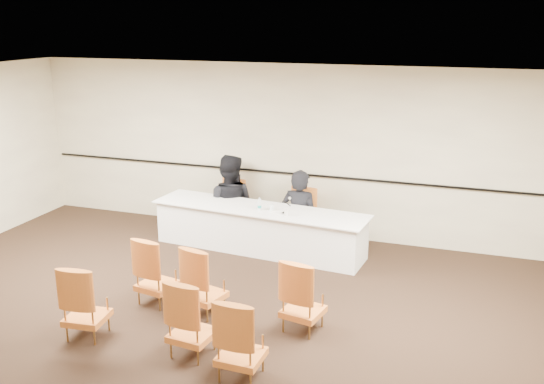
{
  "coord_description": "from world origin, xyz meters",
  "views": [
    {
      "loc": [
        2.99,
        -5.91,
        3.76
      ],
      "look_at": [
        0.04,
        2.6,
        1.14
      ],
      "focal_mm": 40.0,
      "sensor_mm": 36.0,
      "label": 1
    }
  ],
  "objects_px": {
    "panelist_second": "(229,208)",
    "aud_chair_front_mid": "(204,280)",
    "panelist_main_chair": "(300,217)",
    "aud_chair_back_right": "(241,338)",
    "aud_chair_back_left": "(86,300)",
    "panelist_second_chair": "(229,207)",
    "coffee_cup": "(286,212)",
    "water_bottle": "(259,204)",
    "aud_chair_front_left": "(156,270)",
    "aud_chair_back_mid": "(192,317)",
    "microphone": "(285,206)",
    "aud_chair_front_right": "(303,295)",
    "panel_table": "(259,229)",
    "drinking_glass": "(272,207)",
    "panelist_main": "(299,222)"
  },
  "relations": [
    {
      "from": "panelist_second_chair",
      "to": "aud_chair_front_right",
      "type": "bearing_deg",
      "value": -47.59
    },
    {
      "from": "panelist_main_chair",
      "to": "panelist_second_chair",
      "type": "bearing_deg",
      "value": 180.0
    },
    {
      "from": "water_bottle",
      "to": "aud_chair_back_left",
      "type": "relative_size",
      "value": 0.22
    },
    {
      "from": "coffee_cup",
      "to": "aud_chair_back_left",
      "type": "height_order",
      "value": "aud_chair_back_left"
    },
    {
      "from": "panelist_second_chair",
      "to": "aud_chair_back_left",
      "type": "xyz_separation_m",
      "value": [
        -0.18,
        -3.98,
        0.0
      ]
    },
    {
      "from": "panel_table",
      "to": "aud_chair_front_right",
      "type": "bearing_deg",
      "value": -53.06
    },
    {
      "from": "panelist_main_chair",
      "to": "microphone",
      "type": "xyz_separation_m",
      "value": [
        -0.06,
        -0.63,
        0.38
      ]
    },
    {
      "from": "aud_chair_front_right",
      "to": "aud_chair_back_left",
      "type": "distance_m",
      "value": 2.63
    },
    {
      "from": "coffee_cup",
      "to": "aud_chair_back_left",
      "type": "relative_size",
      "value": 0.12
    },
    {
      "from": "aud_chair_front_left",
      "to": "aud_chair_back_mid",
      "type": "distance_m",
      "value": 1.48
    },
    {
      "from": "aud_chair_back_left",
      "to": "aud_chair_back_right",
      "type": "xyz_separation_m",
      "value": [
        2.09,
        -0.2,
        0.0
      ]
    },
    {
      "from": "coffee_cup",
      "to": "aud_chair_back_right",
      "type": "bearing_deg",
      "value": -80.42
    },
    {
      "from": "panelist_main_chair",
      "to": "aud_chair_front_right",
      "type": "height_order",
      "value": "same"
    },
    {
      "from": "panelist_main",
      "to": "aud_chair_back_left",
      "type": "bearing_deg",
      "value": 73.12
    },
    {
      "from": "microphone",
      "to": "panelist_second_chair",
      "type": "bearing_deg",
      "value": 166.73
    },
    {
      "from": "drinking_glass",
      "to": "coffee_cup",
      "type": "height_order",
      "value": "coffee_cup"
    },
    {
      "from": "drinking_glass",
      "to": "coffee_cup",
      "type": "distance_m",
      "value": 0.36
    },
    {
      "from": "microphone",
      "to": "drinking_glass",
      "type": "bearing_deg",
      "value": 179.3
    },
    {
      "from": "panelist_main_chair",
      "to": "aud_chair_back_right",
      "type": "distance_m",
      "value": 4.1
    },
    {
      "from": "panelist_second",
      "to": "aud_chair_front_mid",
      "type": "bearing_deg",
      "value": 99.74
    },
    {
      "from": "aud_chair_front_mid",
      "to": "panel_table",
      "type": "bearing_deg",
      "value": 106.52
    },
    {
      "from": "microphone",
      "to": "aud_chair_back_left",
      "type": "xyz_separation_m",
      "value": [
        -1.47,
        -3.23,
        -0.38
      ]
    },
    {
      "from": "microphone",
      "to": "coffee_cup",
      "type": "height_order",
      "value": "microphone"
    },
    {
      "from": "aud_chair_front_right",
      "to": "aud_chair_front_mid",
      "type": "bearing_deg",
      "value": -169.23
    },
    {
      "from": "panelist_second_chair",
      "to": "microphone",
      "type": "xyz_separation_m",
      "value": [
        1.29,
        -0.76,
        0.38
      ]
    },
    {
      "from": "aud_chair_front_right",
      "to": "aud_chair_back_right",
      "type": "bearing_deg",
      "value": -94.91
    },
    {
      "from": "water_bottle",
      "to": "aud_chair_front_mid",
      "type": "distance_m",
      "value": 2.28
    },
    {
      "from": "panelist_second",
      "to": "drinking_glass",
      "type": "bearing_deg",
      "value": 139.63
    },
    {
      "from": "panel_table",
      "to": "aud_chair_front_right",
      "type": "xyz_separation_m",
      "value": [
        1.45,
        -2.35,
        0.11
      ]
    },
    {
      "from": "drinking_glass",
      "to": "coffee_cup",
      "type": "bearing_deg",
      "value": -30.07
    },
    {
      "from": "aud_chair_back_left",
      "to": "aud_chair_back_right",
      "type": "distance_m",
      "value": 2.1
    },
    {
      "from": "aud_chair_front_right",
      "to": "coffee_cup",
      "type": "bearing_deg",
      "value": 123.68
    },
    {
      "from": "microphone",
      "to": "aud_chair_front_right",
      "type": "height_order",
      "value": "microphone"
    },
    {
      "from": "water_bottle",
      "to": "aud_chair_back_mid",
      "type": "height_order",
      "value": "aud_chair_back_mid"
    },
    {
      "from": "coffee_cup",
      "to": "aud_chair_back_left",
      "type": "bearing_deg",
      "value": -116.08
    },
    {
      "from": "panel_table",
      "to": "aud_chair_back_mid",
      "type": "xyz_separation_m",
      "value": [
        0.41,
        -3.31,
        0.11
      ]
    },
    {
      "from": "water_bottle",
      "to": "drinking_glass",
      "type": "distance_m",
      "value": 0.21
    },
    {
      "from": "panelist_main",
      "to": "panelist_main_chair",
      "type": "relative_size",
      "value": 1.93
    },
    {
      "from": "panel_table",
      "to": "panelist_main_chair",
      "type": "bearing_deg",
      "value": 47.56
    },
    {
      "from": "aud_chair_front_mid",
      "to": "panelist_second",
      "type": "bearing_deg",
      "value": 120.87
    },
    {
      "from": "panelist_main_chair",
      "to": "aud_chair_back_right",
      "type": "xyz_separation_m",
      "value": [
        0.56,
        -4.06,
        0.0
      ]
    },
    {
      "from": "panelist_main",
      "to": "panelist_second",
      "type": "distance_m",
      "value": 1.36
    },
    {
      "from": "panelist_main",
      "to": "aud_chair_front_mid",
      "type": "bearing_deg",
      "value": 86.08
    },
    {
      "from": "panelist_second",
      "to": "water_bottle",
      "type": "distance_m",
      "value": 1.17
    },
    {
      "from": "microphone",
      "to": "coffee_cup",
      "type": "bearing_deg",
      "value": -42.51
    },
    {
      "from": "panelist_main_chair",
      "to": "aud_chair_front_left",
      "type": "xyz_separation_m",
      "value": [
        -1.19,
        -2.77,
        0.0
      ]
    },
    {
      "from": "panel_table",
      "to": "aud_chair_front_right",
      "type": "distance_m",
      "value": 2.76
    },
    {
      "from": "aud_chair_front_right",
      "to": "aud_chair_back_mid",
      "type": "xyz_separation_m",
      "value": [
        -1.04,
        -0.96,
        0.0
      ]
    },
    {
      "from": "water_bottle",
      "to": "aud_chair_front_right",
      "type": "height_order",
      "value": "aud_chair_front_right"
    },
    {
      "from": "panel_table",
      "to": "microphone",
      "type": "relative_size",
      "value": 14.56
    }
  ]
}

